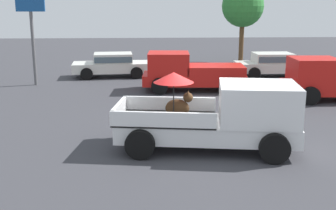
{
  "coord_description": "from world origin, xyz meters",
  "views": [
    {
      "loc": [
        -1.7,
        -11.26,
        4.02
      ],
      "look_at": [
        -1.05,
        0.79,
        1.1
      ],
      "focal_mm": 44.78,
      "sensor_mm": 36.0,
      "label": 1
    }
  ],
  "objects_px": {
    "pickup_truck_red": "(336,80)",
    "parked_sedan_near": "(112,64)",
    "parked_sedan_far": "(273,63)",
    "motel_sign": "(31,20)",
    "pickup_truck_main": "(223,116)",
    "pickup_truck_far": "(189,72)"
  },
  "relations": [
    {
      "from": "pickup_truck_main",
      "to": "pickup_truck_far",
      "type": "bearing_deg",
      "value": 98.84
    },
    {
      "from": "pickup_truck_red",
      "to": "motel_sign",
      "type": "distance_m",
      "value": 14.5
    },
    {
      "from": "pickup_truck_main",
      "to": "pickup_truck_far",
      "type": "relative_size",
      "value": 1.07
    },
    {
      "from": "parked_sedan_near",
      "to": "motel_sign",
      "type": "xyz_separation_m",
      "value": [
        -3.71,
        -2.26,
        2.49
      ]
    },
    {
      "from": "parked_sedan_far",
      "to": "motel_sign",
      "type": "xyz_separation_m",
      "value": [
        -12.81,
        -1.86,
        2.49
      ]
    },
    {
      "from": "pickup_truck_far",
      "to": "motel_sign",
      "type": "distance_m",
      "value": 8.2
    },
    {
      "from": "pickup_truck_far",
      "to": "motel_sign",
      "type": "bearing_deg",
      "value": -9.32
    },
    {
      "from": "motel_sign",
      "to": "parked_sedan_near",
      "type": "bearing_deg",
      "value": 31.29
    },
    {
      "from": "pickup_truck_red",
      "to": "motel_sign",
      "type": "relative_size",
      "value": 1.07
    },
    {
      "from": "pickup_truck_far",
      "to": "pickup_truck_red",
      "type": "bearing_deg",
      "value": 161.97
    },
    {
      "from": "pickup_truck_red",
      "to": "parked_sedan_far",
      "type": "bearing_deg",
      "value": -78.98
    },
    {
      "from": "pickup_truck_far",
      "to": "parked_sedan_near",
      "type": "relative_size",
      "value": 1.11
    },
    {
      "from": "pickup_truck_red",
      "to": "parked_sedan_near",
      "type": "relative_size",
      "value": 1.1
    },
    {
      "from": "pickup_truck_red",
      "to": "pickup_truck_far",
      "type": "xyz_separation_m",
      "value": [
        -6.04,
        2.39,
        0.0
      ]
    },
    {
      "from": "pickup_truck_main",
      "to": "motel_sign",
      "type": "distance_m",
      "value": 12.93
    },
    {
      "from": "pickup_truck_main",
      "to": "pickup_truck_far",
      "type": "distance_m",
      "value": 8.37
    },
    {
      "from": "pickup_truck_far",
      "to": "motel_sign",
      "type": "height_order",
      "value": "motel_sign"
    },
    {
      "from": "parked_sedan_far",
      "to": "pickup_truck_main",
      "type": "bearing_deg",
      "value": -113.4
    },
    {
      "from": "pickup_truck_red",
      "to": "parked_sedan_far",
      "type": "height_order",
      "value": "pickup_truck_red"
    },
    {
      "from": "motel_sign",
      "to": "pickup_truck_red",
      "type": "bearing_deg",
      "value": -16.79
    },
    {
      "from": "pickup_truck_main",
      "to": "pickup_truck_red",
      "type": "distance_m",
      "value": 8.45
    },
    {
      "from": "pickup_truck_red",
      "to": "parked_sedan_near",
      "type": "distance_m",
      "value": 11.86
    }
  ]
}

